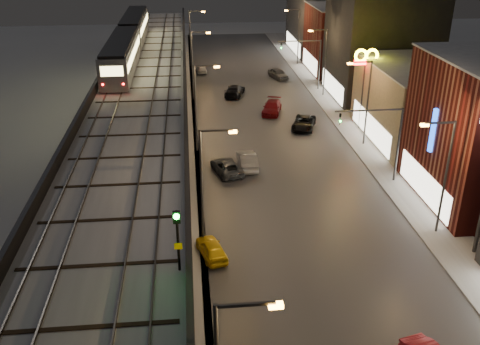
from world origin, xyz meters
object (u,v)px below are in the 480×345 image
rail_signal (177,229)px  car_mid_silver (227,167)px  car_far_white (202,69)px  car_onc_red (278,74)px  car_onc_white (272,108)px  subway_train (129,39)px  car_near_white (247,161)px  car_taxi (212,249)px  car_mid_dark (235,91)px  car_onc_dark (304,123)px

rail_signal → car_mid_silver: (4.04, 24.65, -8.25)m
car_far_white → car_onc_red: car_onc_red is taller
rail_signal → car_onc_white: 43.80m
car_far_white → car_onc_white: size_ratio=0.75×
subway_train → rail_signal: subway_train is taller
subway_train → car_near_white: bearing=-60.2°
car_near_white → rail_signal: bearing=75.6°
car_taxi → car_mid_dark: car_mid_dark is taller
rail_signal → car_taxi: (1.91, 10.87, -8.25)m
subway_train → car_onc_dark: size_ratio=7.02×
car_taxi → car_onc_white: (9.04, 30.75, 0.09)m
car_far_white → rail_signal: bearing=83.4°
subway_train → car_far_white: 19.22m
rail_signal → car_near_white: (6.10, 25.71, -8.12)m
rail_signal → car_onc_red: rail_signal is taller
rail_signal → car_far_white: size_ratio=0.85×
car_mid_silver → car_onc_white: 18.32m
rail_signal → car_near_white: 27.64m
car_near_white → car_mid_silver: size_ratio=1.01×
car_taxi → car_onc_white: car_onc_white is taller
car_near_white → car_onc_red: (8.32, 32.19, -0.02)m
car_near_white → car_onc_white: car_near_white is taller
car_onc_dark → car_onc_white: bearing=135.6°
car_taxi → car_onc_white: bearing=-121.4°
car_onc_dark → car_onc_white: car_onc_white is taller
car_onc_dark → car_onc_white: size_ratio=1.00×
car_mid_silver → car_far_white: car_mid_silver is taller
car_mid_dark → car_far_white: size_ratio=1.38×
car_near_white → car_onc_red: size_ratio=1.07×
rail_signal → car_onc_red: size_ratio=0.73×
rail_signal → car_far_white: 63.02m
subway_train → car_mid_dark: bearing=8.4°
subway_train → car_mid_dark: 15.56m
rail_signal → car_taxi: size_ratio=0.85×
car_taxi → car_onc_red: car_onc_red is taller
car_onc_dark → car_onc_red: bearing=108.1°
car_mid_silver → car_onc_red: (10.38, 33.25, 0.10)m
car_mid_dark → car_onc_red: car_mid_dark is taller
subway_train → car_onc_red: (20.82, 10.41, -7.59)m
subway_train → rail_signal: bearing=-82.3°
car_near_white → car_far_white: car_near_white is taller
subway_train → car_mid_silver: subway_train is taller
car_taxi → car_mid_dark: bearing=-112.6°
car_mid_silver → subway_train: bearing=-80.6°
car_near_white → car_mid_dark: 23.77m
car_onc_red → rail_signal: bearing=-121.6°
car_taxi → car_onc_red: bearing=-119.9°
car_onc_white → car_far_white: bearing=127.1°
car_near_white → car_onc_white: size_ratio=0.93×
car_near_white → car_taxi: bearing=73.2°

